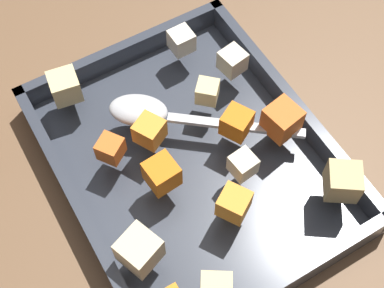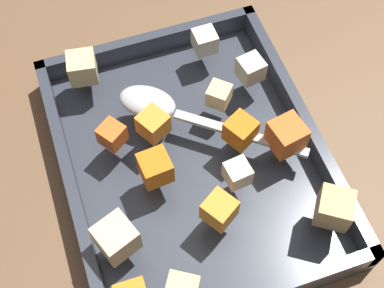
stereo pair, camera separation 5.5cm
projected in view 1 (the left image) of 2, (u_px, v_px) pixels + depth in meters
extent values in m
plane|color=brown|center=(174.00, 160.00, 0.61)|extent=(4.00, 4.00, 0.00)
cube|color=#333842|center=(192.00, 165.00, 0.60)|extent=(0.34, 0.27, 0.01)
cube|color=#333842|center=(291.00, 104.00, 0.61)|extent=(0.34, 0.01, 0.03)
cube|color=#333842|center=(81.00, 212.00, 0.55)|extent=(0.34, 0.01, 0.03)
cube|color=#333842|center=(279.00, 286.00, 0.51)|extent=(0.01, 0.27, 0.03)
cube|color=#333842|center=(124.00, 53.00, 0.65)|extent=(0.01, 0.27, 0.03)
cube|color=orange|center=(110.00, 149.00, 0.56)|extent=(0.03, 0.03, 0.02)
cube|color=orange|center=(150.00, 131.00, 0.56)|extent=(0.04, 0.04, 0.03)
cube|color=orange|center=(234.00, 204.00, 0.52)|extent=(0.04, 0.04, 0.03)
cube|color=orange|center=(162.00, 174.00, 0.54)|extent=(0.03, 0.03, 0.03)
cube|color=orange|center=(282.00, 120.00, 0.57)|extent=(0.04, 0.04, 0.03)
cube|color=orange|center=(237.00, 123.00, 0.57)|extent=(0.04, 0.04, 0.03)
cube|color=beige|center=(139.00, 250.00, 0.50)|extent=(0.04, 0.04, 0.03)
cube|color=#E0CC89|center=(207.00, 92.00, 0.59)|extent=(0.03, 0.03, 0.02)
cube|color=tan|center=(343.00, 181.00, 0.53)|extent=(0.05, 0.05, 0.03)
cube|color=beige|center=(243.00, 165.00, 0.55)|extent=(0.03, 0.03, 0.02)
cube|color=#E0CC89|center=(65.00, 87.00, 0.59)|extent=(0.03, 0.03, 0.03)
cube|color=silver|center=(181.00, 41.00, 0.63)|extent=(0.03, 0.03, 0.03)
cube|color=beige|center=(232.00, 61.00, 0.61)|extent=(0.03, 0.03, 0.03)
ellipsoid|color=silver|center=(138.00, 110.00, 0.58)|extent=(0.07, 0.07, 0.02)
cube|color=silver|center=(236.00, 126.00, 0.58)|extent=(0.10, 0.12, 0.01)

